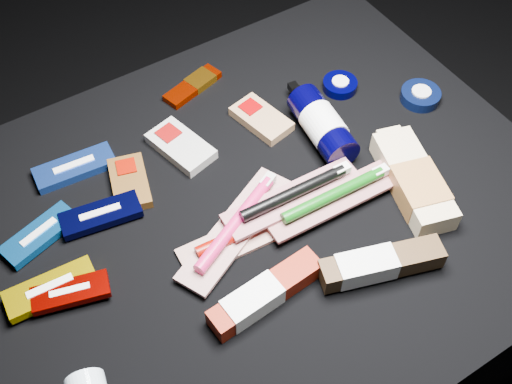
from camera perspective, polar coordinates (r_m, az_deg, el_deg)
ground at (r=1.37m, az=-0.31°, el=-11.23°), size 3.00×3.00×0.00m
cloth_table at (r=1.19m, az=-0.35°, el=-7.03°), size 0.98×0.78×0.40m
luna_bar_0 at (r=1.11m, az=-15.81°, el=2.10°), size 0.14×0.06×0.02m
luna_bar_1 at (r=1.04m, az=-18.66°, el=-3.60°), size 0.13×0.08×0.02m
luna_bar_2 at (r=1.03m, az=-13.62°, el=-1.99°), size 0.13×0.07×0.02m
luna_bar_3 at (r=0.97m, az=-17.76°, el=-8.19°), size 0.13×0.06×0.02m
luna_bar_4 at (r=0.96m, az=-16.15°, el=-8.56°), size 0.12×0.07×0.01m
clif_bar_0 at (r=1.07m, az=-11.20°, el=0.98°), size 0.09×0.12×0.02m
clif_bar_1 at (r=1.10m, az=-6.87°, el=4.19°), size 0.09×0.13×0.02m
clif_bar_2 at (r=1.14m, az=0.32°, el=6.64°), size 0.08×0.12×0.02m
power_bar at (r=1.21m, az=-5.43°, el=9.51°), size 0.12×0.07×0.01m
lotion_bottle at (r=1.10m, az=5.92°, el=5.91°), size 0.08×0.20×0.06m
cream_tin_upper at (r=1.21m, az=7.47°, el=9.41°), size 0.06×0.06×0.02m
cream_tin_lower at (r=1.21m, az=14.40°, el=8.31°), size 0.07×0.07×0.02m
bodywash_bottle at (r=1.06m, az=13.87°, el=0.88°), size 0.12×0.21×0.04m
toothbrush_pack_0 at (r=0.99m, az=-0.11°, el=-3.38°), size 0.24×0.07×0.03m
toothbrush_pack_1 at (r=0.99m, az=-1.74°, el=-2.90°), size 0.25×0.16×0.03m
toothbrush_pack_2 at (r=1.02m, az=7.01°, el=-0.41°), size 0.24×0.06×0.03m
toothbrush_pack_3 at (r=1.00m, az=3.50°, el=-0.23°), size 0.24×0.06×0.03m
toothpaste_carton_red at (r=0.92m, az=0.47°, el=-9.24°), size 0.18×0.05×0.04m
toothpaste_carton_green at (r=0.96m, az=10.61°, el=-6.36°), size 0.19×0.10×0.04m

